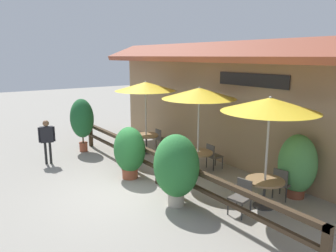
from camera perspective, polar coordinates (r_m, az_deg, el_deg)
ground_plane at (r=9.41m, az=-7.09°, el=-11.32°), size 60.00×60.00×0.00m
building_facade at (r=11.27m, az=11.32°, el=3.90°), size 14.28×1.49×4.23m
patio_railing at (r=9.67m, az=-1.69°, el=-6.18°), size 10.40×0.14×0.95m
patio_umbrella_near at (r=12.48m, az=-3.94°, el=6.88°), size 2.33×2.33×2.80m
dining_table_near at (r=12.82m, az=-3.81°, el=-2.15°), size 0.96×0.96×0.72m
chair_near_streetside at (r=12.47m, az=-6.54°, el=-3.11°), size 0.51×0.51×0.85m
chair_near_wallside at (r=13.25m, az=-1.22°, el=-2.12°), size 0.44×0.44×0.85m
patio_umbrella_middle at (r=10.18m, az=5.43°, el=5.67°), size 2.33×2.33×2.80m
dining_table_middle at (r=10.60m, az=5.21°, el=-5.25°), size 0.96×0.96×0.72m
chair_middle_streetside at (r=10.21m, az=2.05°, el=-6.50°), size 0.48×0.48×0.85m
chair_middle_wallside at (r=11.12m, az=7.87°, el=-5.03°), size 0.45×0.45×0.85m
patio_umbrella_far at (r=8.11m, az=17.33°, el=3.53°), size 2.33×2.33×2.80m
dining_table_far at (r=8.63m, az=16.48°, el=-9.85°), size 0.96×0.96×0.72m
chair_far_streetside at (r=8.16m, az=12.64°, el=-11.73°), size 0.49×0.49×0.85m
chair_far_wallside at (r=9.26m, az=19.30°, el=-9.21°), size 0.47×0.47×0.85m
potted_plant_entrance_palm at (r=13.25m, az=-14.75°, el=1.17°), size 1.00×0.90×2.10m
potted_plant_tall_tropical at (r=10.15m, az=-6.72°, el=-4.32°), size 1.05×0.94×1.62m
potted_plant_corner_fern at (r=8.21m, az=1.45°, el=-7.11°), size 1.22×1.10×1.85m
potted_plant_broad_leaf at (r=9.38m, az=21.59°, el=-6.35°), size 1.03×0.93×1.73m
pedestrian at (r=12.11m, az=-20.36°, el=-1.66°), size 0.30×0.54×1.56m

